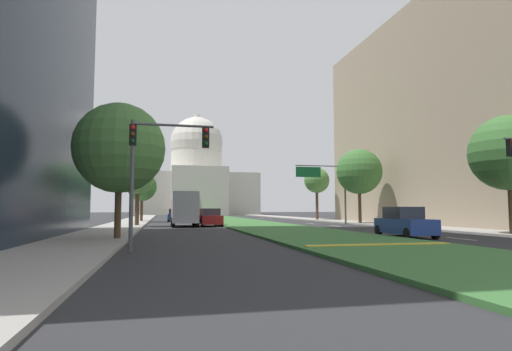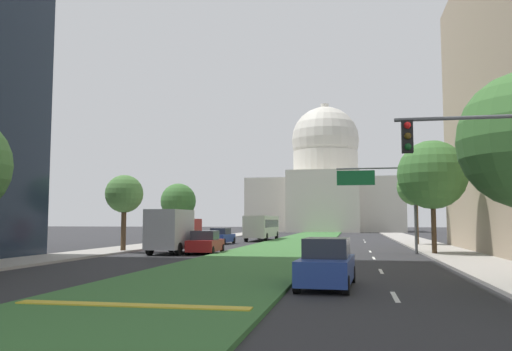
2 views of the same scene
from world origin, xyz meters
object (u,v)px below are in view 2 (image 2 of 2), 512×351
Objects in this scene: overhead_guide_sign at (384,190)px; city_bus at (262,226)px; traffic_light_near_right at (492,166)px; box_truck_delivery at (174,231)px; sedan_midblock at (205,243)px; sedan_lead_stopped at (327,264)px; capitol_building at (325,184)px; street_tree_right_mid at (432,175)px; street_tree_left_far at (178,201)px; street_tree_right_far at (415,188)px; sedan_distant at (221,236)px; street_tree_left_mid at (124,194)px.

overhead_guide_sign is 0.59× the size of city_bus.
traffic_light_near_right reaches higher than box_truck_delivery.
overhead_guide_sign is 15.85m from box_truck_delivery.
traffic_light_near_right is 27.04m from sedan_midblock.
traffic_light_near_right is 1.18× the size of sedan_midblock.
overhead_guide_sign reaches higher than sedan_lead_stopped.
capitol_building is 4.07× the size of street_tree_right_mid.
box_truck_delivery is at bearing -176.45° from sedan_midblock.
city_bus is at bearing 90.53° from sedan_midblock.
capitol_building is 5.29× the size of street_tree_left_far.
street_tree_right_far reaches higher than overhead_guide_sign.
street_tree_right_mid is at bearing 4.61° from box_truck_delivery.
box_truck_delivery is 0.58× the size of city_bus.
street_tree_left_far is 5.70m from sedan_distant.
sedan_distant is at bearing 110.74° from sedan_lead_stopped.
street_tree_left_mid is 0.73× the size of street_tree_right_mid.
city_bus is (-4.94, -53.84, -8.63)m from capitol_building.
overhead_guide_sign is 3.61m from street_tree_right_mid.
sedan_lead_stopped is at bearing -69.26° from sedan_distant.
street_tree_right_far reaches higher than city_bus.
box_truck_delivery is (-15.32, -2.80, -2.98)m from overhead_guide_sign.
sedan_distant is (4.19, 1.38, -3.61)m from street_tree_left_far.
box_truck_delivery reaches higher than sedan_midblock.
street_tree_right_mid is 1.09× the size of street_tree_right_far.
city_bus is at bearing 85.18° from box_truck_delivery.
street_tree_right_mid is 13.85m from street_tree_right_far.
street_tree_right_far is (23.56, 1.20, 1.18)m from street_tree_left_far.
street_tree_left_far is at bearing 119.70° from traffic_light_near_right.
traffic_light_near_right is at bearing -60.30° from street_tree_left_far.
sedan_distant is at bearing 91.47° from box_truck_delivery.
traffic_light_near_right is at bearing -58.42° from sedan_midblock.
capitol_building is 79.57m from street_tree_left_mid.
street_tree_left_far is at bearing 116.47° from sedan_midblock.
sedan_lead_stopped is (-6.52, -18.78, -4.80)m from street_tree_right_mid.
street_tree_left_mid is 15.70m from sedan_distant.
traffic_light_near_right is 0.47× the size of city_bus.
box_truck_delivery is 25.54m from city_bus.
street_tree_left_mid is (-19.63, -2.04, -0.24)m from overhead_guide_sign.
street_tree_left_mid is at bearing 174.78° from sedan_midblock.
sedan_lead_stopped is at bearing -109.15° from street_tree_right_mid.
capitol_building reaches higher than overhead_guide_sign.
street_tree_right_far reaches higher than street_tree_left_far.
street_tree_right_mid is 1.80× the size of sedan_lead_stopped.
sedan_midblock is (6.96, -13.99, -3.59)m from street_tree_left_far.
traffic_light_near_right is 0.64× the size of street_tree_right_mid.
street_tree_left_far reaches higher than sedan_lead_stopped.
street_tree_left_far reaches higher than sedan_distant.
sedan_lead_stopped is 43.87m from city_bus.
street_tree_right_far is at bearing -0.54° from sedan_distant.
street_tree_left_far is (-11.67, -65.15, -6.01)m from capitol_building.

